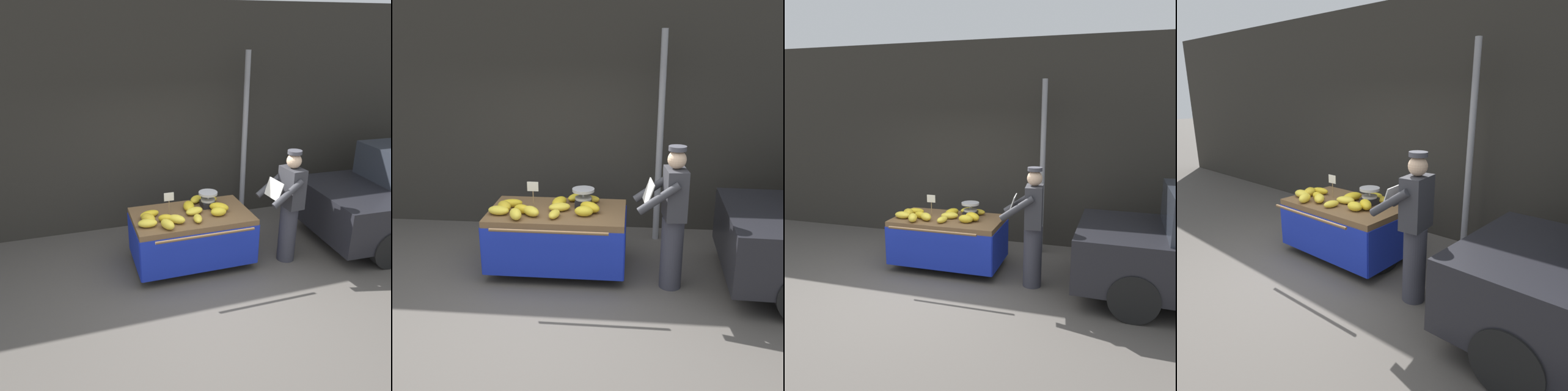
{
  "view_description": "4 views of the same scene",
  "coord_description": "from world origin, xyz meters",
  "views": [
    {
      "loc": [
        -1.52,
        -4.07,
        3.24
      ],
      "look_at": [
        0.13,
        1.13,
        1.03
      ],
      "focal_mm": 37.32,
      "sensor_mm": 36.0,
      "label": 1
    },
    {
      "loc": [
        0.92,
        -4.43,
        2.79
      ],
      "look_at": [
        0.4,
        1.05,
        0.99
      ],
      "focal_mm": 43.15,
      "sensor_mm": 36.0,
      "label": 2
    },
    {
      "loc": [
        2.33,
        -4.77,
        2.5
      ],
      "look_at": [
        0.52,
        1.09,
        1.18
      ],
      "focal_mm": 37.5,
      "sensor_mm": 36.0,
      "label": 3
    },
    {
      "loc": [
        3.45,
        -2.42,
        2.31
      ],
      "look_at": [
        0.49,
        1.04,
        0.99
      ],
      "focal_mm": 33.07,
      "sensor_mm": 36.0,
      "label": 4
    }
  ],
  "objects": [
    {
      "name": "banana_bunch_1",
      "position": [
        0.06,
        0.97,
        0.86
      ],
      "size": [
        0.31,
        0.24,
        0.1
      ],
      "primitive_type": "ellipsoid",
      "rotation": [
        0.0,
        0.0,
        1.9
      ],
      "color": "yellow",
      "rests_on": "banana_cart"
    },
    {
      "name": "banana_cart",
      "position": [
        0.03,
        1.0,
        0.59
      ],
      "size": [
        1.71,
        1.19,
        0.81
      ],
      "color": "brown",
      "rests_on": "ground"
    },
    {
      "name": "banana_bunch_12",
      "position": [
        -0.38,
        0.84,
        0.86
      ],
      "size": [
        0.24,
        0.18,
        0.11
      ],
      "primitive_type": "ellipsoid",
      "rotation": [
        0.0,
        0.0,
        1.23
      ],
      "color": "gold",
      "rests_on": "banana_cart"
    },
    {
      "name": "price_sign",
      "position": [
        -0.29,
        1.05,
        1.06
      ],
      "size": [
        0.14,
        0.01,
        0.34
      ],
      "color": "#997A51",
      "rests_on": "banana_cart"
    },
    {
      "name": "banana_bunch_0",
      "position": [
        0.22,
        1.38,
        0.86
      ],
      "size": [
        0.28,
        0.29,
        0.09
      ],
      "primitive_type": "ellipsoid",
      "rotation": [
        0.0,
        0.0,
        2.47
      ],
      "color": "yellow",
      "rests_on": "banana_cart"
    },
    {
      "name": "banana_bunch_4",
      "position": [
        0.37,
        0.82,
        0.87
      ],
      "size": [
        0.24,
        0.18,
        0.12
      ],
      "primitive_type": "ellipsoid",
      "rotation": [
        0.0,
        0.0,
        1.5
      ],
      "color": "yellow",
      "rests_on": "banana_cart"
    },
    {
      "name": "banana_bunch_6",
      "position": [
        -0.65,
        0.77,
        0.86
      ],
      "size": [
        0.28,
        0.2,
        0.11
      ],
      "primitive_type": "ellipsoid",
      "rotation": [
        0.0,
        0.0,
        1.43
      ],
      "color": "yellow",
      "rests_on": "banana_cart"
    },
    {
      "name": "banana_bunch_10",
      "position": [
        -0.41,
        0.64,
        0.87
      ],
      "size": [
        0.22,
        0.27,
        0.13
      ],
      "primitive_type": "ellipsoid",
      "rotation": [
        0.0,
        0.0,
        0.41
      ],
      "color": "yellow",
      "rests_on": "banana_cart"
    },
    {
      "name": "banana_bunch_9",
      "position": [
        0.41,
        1.33,
        0.85
      ],
      "size": [
        0.26,
        0.18,
        0.09
      ],
      "primitive_type": "ellipsoid",
      "rotation": [
        0.0,
        0.0,
        1.46
      ],
      "color": "gold",
      "rests_on": "banana_cart"
    },
    {
      "name": "banana_bunch_7",
      "position": [
        -0.57,
        1.05,
        0.86
      ],
      "size": [
        0.3,
        0.19,
        0.1
      ],
      "primitive_type": "ellipsoid",
      "rotation": [
        0.0,
        0.0,
        1.83
      ],
      "color": "gold",
      "rests_on": "banana_cart"
    },
    {
      "name": "ground_plane",
      "position": [
        0.0,
        0.0,
        0.0
      ],
      "size": [
        60.0,
        60.0,
        0.0
      ],
      "primitive_type": "plane",
      "color": "#514C47"
    },
    {
      "name": "banana_bunch_8",
      "position": [
        -0.26,
        0.77,
        0.87
      ],
      "size": [
        0.28,
        0.28,
        0.12
      ],
      "primitive_type": "ellipsoid",
      "rotation": [
        0.0,
        0.0,
        0.82
      ],
      "color": "yellow",
      "rests_on": "banana_cart"
    },
    {
      "name": "weighing_scale",
      "position": [
        0.33,
        1.16,
        0.93
      ],
      "size": [
        0.28,
        0.28,
        0.24
      ],
      "color": "black",
      "rests_on": "banana_cart"
    },
    {
      "name": "banana_bunch_5",
      "position": [
        0.43,
        0.96,
        0.87
      ],
      "size": [
        0.32,
        0.29,
        0.13
      ],
      "primitive_type": "ellipsoid",
      "rotation": [
        0.0,
        0.0,
        0.93
      ],
      "color": "gold",
      "rests_on": "banana_cart"
    },
    {
      "name": "banana_bunch_11",
      "position": [
        -0.62,
        0.9,
        0.87
      ],
      "size": [
        0.25,
        0.28,
        0.12
      ],
      "primitive_type": "ellipsoid",
      "rotation": [
        0.0,
        0.0,
        0.48
      ],
      "color": "gold",
      "rests_on": "banana_cart"
    },
    {
      "name": "street_pole",
      "position": [
        1.31,
        2.11,
        1.48
      ],
      "size": [
        0.09,
        0.09,
        2.97
      ],
      "primitive_type": "cylinder",
      "color": "gray",
      "rests_on": "ground"
    },
    {
      "name": "back_wall",
      "position": [
        0.0,
        2.65,
        1.85
      ],
      "size": [
        16.0,
        0.24,
        3.7
      ],
      "primitive_type": "cube",
      "color": "#2D2B26",
      "rests_on": "ground"
    },
    {
      "name": "banana_bunch_2",
      "position": [
        0.03,
        1.14,
        0.87
      ],
      "size": [
        0.22,
        0.32,
        0.12
      ],
      "primitive_type": "ellipsoid",
      "rotation": [
        0.0,
        0.0,
        2.91
      ],
      "color": "gold",
      "rests_on": "banana_cart"
    },
    {
      "name": "banana_bunch_3",
      "position": [
        0.03,
        0.72,
        0.86
      ],
      "size": [
        0.16,
        0.24,
        0.09
      ],
      "primitive_type": "ellipsoid",
      "rotation": [
        0.0,
        0.0,
        2.96
      ],
      "color": "yellow",
      "rests_on": "banana_cart"
    },
    {
      "name": "vendor_person",
      "position": [
        1.41,
        0.67,
        0.87
      ],
      "size": [
        0.61,
        0.56,
        1.71
      ],
      "color": "#383842",
      "rests_on": "ground"
    }
  ]
}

